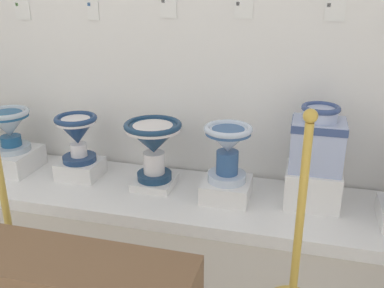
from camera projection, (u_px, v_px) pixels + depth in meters
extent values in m
cube|color=white|center=(187.00, 199.00, 3.16)|extent=(3.51, 0.81, 0.09)
cube|color=white|center=(14.00, 160.00, 3.51)|extent=(0.35, 0.40, 0.17)
cylinder|color=#AFC0D0|center=(12.00, 148.00, 3.48)|extent=(0.29, 0.29, 0.04)
cylinder|color=#1F5588|center=(11.00, 141.00, 3.46)|extent=(0.16, 0.16, 0.08)
cone|color=#AFC0D0|center=(8.00, 124.00, 3.41)|extent=(0.33, 0.33, 0.19)
cylinder|color=#1F5588|center=(7.00, 115.00, 3.38)|extent=(0.32, 0.32, 0.03)
torus|color=#AFC0D0|center=(7.00, 112.00, 3.37)|extent=(0.35, 0.35, 0.04)
cylinder|color=#1F5588|center=(7.00, 113.00, 3.37)|extent=(0.23, 0.23, 0.01)
cube|color=white|center=(81.00, 169.00, 3.40)|extent=(0.32, 0.28, 0.13)
cylinder|color=navy|center=(80.00, 158.00, 3.37)|extent=(0.26, 0.26, 0.04)
cylinder|color=white|center=(79.00, 150.00, 3.34)|extent=(0.13, 0.13, 0.10)
cone|color=navy|center=(77.00, 131.00, 3.29)|extent=(0.30, 0.30, 0.20)
cylinder|color=white|center=(76.00, 121.00, 3.26)|extent=(0.30, 0.30, 0.03)
torus|color=navy|center=(76.00, 119.00, 3.25)|extent=(0.32, 0.32, 0.04)
cylinder|color=white|center=(76.00, 119.00, 3.25)|extent=(0.21, 0.21, 0.01)
cube|color=white|center=(155.00, 182.00, 3.26)|extent=(0.29, 0.31, 0.06)
cylinder|color=navy|center=(154.00, 176.00, 3.24)|extent=(0.26, 0.26, 0.05)
cylinder|color=white|center=(154.00, 163.00, 3.20)|extent=(0.16, 0.16, 0.16)
cone|color=navy|center=(153.00, 139.00, 3.14)|extent=(0.41, 0.41, 0.21)
cylinder|color=white|center=(153.00, 128.00, 3.11)|extent=(0.40, 0.40, 0.03)
torus|color=navy|center=(153.00, 125.00, 3.10)|extent=(0.42, 0.42, 0.04)
cylinder|color=white|center=(153.00, 126.00, 3.10)|extent=(0.29, 0.29, 0.01)
cube|color=white|center=(226.00, 189.00, 3.06)|extent=(0.33, 0.33, 0.14)
cylinder|color=silver|center=(227.00, 177.00, 3.03)|extent=(0.27, 0.27, 0.06)
cylinder|color=#345B94|center=(227.00, 162.00, 2.99)|extent=(0.15, 0.15, 0.16)
cone|color=silver|center=(228.00, 140.00, 2.93)|extent=(0.32, 0.32, 0.16)
cylinder|color=#345B94|center=(228.00, 132.00, 2.91)|extent=(0.31, 0.31, 0.03)
torus|color=silver|center=(228.00, 129.00, 2.90)|extent=(0.33, 0.33, 0.04)
cylinder|color=#345B94|center=(228.00, 130.00, 2.90)|extent=(0.22, 0.22, 0.01)
cube|color=white|center=(312.00, 186.00, 2.97)|extent=(0.36, 0.33, 0.26)
cube|color=#A7B6DF|center=(317.00, 145.00, 2.86)|extent=(0.34, 0.27, 0.35)
cube|color=#33477C|center=(319.00, 125.00, 2.81)|extent=(0.35, 0.28, 0.05)
cylinder|color=#A7B6DF|center=(320.00, 114.00, 2.79)|extent=(0.22, 0.22, 0.08)
torus|color=#33477C|center=(321.00, 108.00, 2.77)|extent=(0.25, 0.25, 0.04)
cube|color=white|center=(23.00, 10.00, 3.44)|extent=(0.13, 0.01, 0.15)
cube|color=#5B9E4C|center=(17.00, 4.00, 3.43)|extent=(0.02, 0.01, 0.02)
cube|color=white|center=(93.00, 10.00, 3.29)|extent=(0.09, 0.01, 0.14)
cube|color=#386BAD|center=(89.00, 4.00, 3.28)|extent=(0.02, 0.01, 0.02)
cube|color=white|center=(168.00, 8.00, 3.13)|extent=(0.12, 0.01, 0.15)
cube|color=slate|center=(163.00, 1.00, 3.13)|extent=(0.02, 0.01, 0.02)
cube|color=white|center=(244.00, 9.00, 3.00)|extent=(0.13, 0.01, 0.12)
cube|color=slate|center=(238.00, 4.00, 3.00)|extent=(0.02, 0.01, 0.02)
cube|color=white|center=(335.00, 11.00, 2.86)|extent=(0.13, 0.01, 0.13)
cube|color=slate|center=(329.00, 5.00, 2.85)|extent=(0.02, 0.01, 0.02)
cylinder|color=gold|center=(15.00, 261.00, 2.52)|extent=(0.23, 0.23, 0.02)
cylinder|color=gold|center=(2.00, 187.00, 2.34)|extent=(0.04, 0.04, 0.94)
cylinder|color=gold|center=(300.00, 220.00, 2.02)|extent=(0.04, 0.04, 0.95)
sphere|color=gold|center=(310.00, 116.00, 1.84)|extent=(0.06, 0.06, 0.06)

